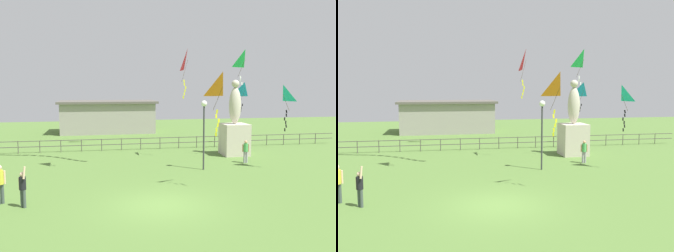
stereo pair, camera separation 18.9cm
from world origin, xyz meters
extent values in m
plane|color=#517533|center=(0.00, 0.00, 0.00)|extent=(80.00, 80.00, 0.00)
cube|color=beige|center=(7.34, 10.44, 1.16)|extent=(1.87, 1.87, 2.33)
ellipsoid|color=beige|center=(7.34, 10.44, 3.68)|extent=(0.90, 0.76, 2.70)
sphere|color=beige|center=(7.34, 10.44, 5.28)|extent=(0.56, 0.56, 0.56)
cylinder|color=#38383D|center=(3.69, 6.16, 1.95)|extent=(0.10, 0.10, 3.90)
sphere|color=white|center=(3.69, 6.16, 4.05)|extent=(0.36, 0.36, 0.36)
cylinder|color=#3F4C47|center=(-6.73, 1.57, 0.43)|extent=(0.15, 0.15, 0.87)
cylinder|color=beige|center=(-6.63, 1.65, 1.14)|extent=(0.10, 0.10, 0.58)
cylinder|color=#99999E|center=(6.93, 7.53, 0.38)|extent=(0.13, 0.13, 0.77)
cylinder|color=#99999E|center=(7.07, 7.50, 0.38)|extent=(0.13, 0.13, 0.77)
cylinder|color=#4CB259|center=(7.00, 7.52, 1.04)|extent=(0.28, 0.28, 0.54)
sphere|color=tan|center=(7.00, 7.52, 1.41)|extent=(0.21, 0.21, 0.21)
cylinder|color=tan|center=(6.82, 7.56, 1.01)|extent=(0.08, 0.08, 0.52)
cylinder|color=tan|center=(7.18, 7.48, 1.01)|extent=(0.08, 0.08, 0.52)
cylinder|color=#3F4C47|center=(-5.68, 0.79, 0.38)|extent=(0.13, 0.13, 0.77)
cylinder|color=#3F4C47|center=(-5.79, 0.89, 0.38)|extent=(0.13, 0.13, 0.77)
cylinder|color=black|center=(-5.74, 0.84, 1.04)|extent=(0.28, 0.28, 0.54)
sphere|color=beige|center=(-5.74, 0.84, 1.42)|extent=(0.21, 0.21, 0.21)
cylinder|color=beige|center=(-5.63, 0.68, 1.52)|extent=(0.17, 0.17, 0.52)
cylinder|color=beige|center=(-5.88, 0.96, 1.01)|extent=(0.08, 0.08, 0.52)
pyramid|color=#198CD1|center=(8.70, 11.98, 4.76)|extent=(1.31, 0.94, 1.13)
cylinder|color=#4C381E|center=(8.62, 12.29, 4.20)|extent=(0.18, 0.66, 1.13)
cube|color=black|center=(8.68, 12.33, 3.62)|extent=(0.09, 0.01, 0.20)
cube|color=black|center=(8.56, 12.27, 3.40)|extent=(0.08, 0.03, 0.20)
cube|color=black|center=(8.53, 12.25, 3.18)|extent=(0.10, 0.04, 0.20)
pyramid|color=#19B2B2|center=(8.25, 5.12, 4.60)|extent=(0.85, 0.94, 1.01)
cylinder|color=#4C381E|center=(8.54, 5.23, 4.10)|extent=(0.60, 0.23, 1.01)
cube|color=black|center=(8.60, 5.26, 3.57)|extent=(0.11, 0.05, 0.21)
cube|color=black|center=(8.60, 5.26, 3.35)|extent=(0.08, 0.05, 0.20)
cube|color=black|center=(8.45, 5.18, 3.13)|extent=(0.08, 0.02, 0.20)
cube|color=black|center=(8.56, 5.24, 2.91)|extent=(0.10, 0.04, 0.20)
cube|color=black|center=(8.61, 5.26, 2.69)|extent=(0.09, 0.05, 0.20)
cube|color=black|center=(8.50, 5.21, 2.47)|extent=(0.08, 0.03, 0.20)
pyramid|color=red|center=(3.54, 9.71, 6.89)|extent=(0.47, 1.09, 1.51)
cylinder|color=#4C381E|center=(3.33, 9.72, 6.14)|extent=(0.43, 0.03, 1.51)
cube|color=yellow|center=(3.29, 9.70, 5.44)|extent=(0.10, 0.02, 0.21)
cube|color=yellow|center=(3.32, 9.71, 5.22)|extent=(0.11, 0.02, 0.21)
cube|color=yellow|center=(3.42, 9.76, 5.00)|extent=(0.10, 0.02, 0.21)
cube|color=yellow|center=(3.37, 9.74, 4.78)|extent=(0.09, 0.02, 0.20)
cube|color=yellow|center=(3.31, 9.71, 4.56)|extent=(0.08, 0.01, 0.20)
cube|color=yellow|center=(3.24, 9.67, 4.34)|extent=(0.09, 0.03, 0.20)
pyramid|color=orange|center=(3.22, 1.51, 5.07)|extent=(1.03, 0.99, 1.17)
cylinder|color=#4C381E|center=(3.10, 1.88, 4.49)|extent=(0.25, 0.75, 1.18)
cube|color=yellow|center=(3.06, 1.86, 3.86)|extent=(0.09, 0.03, 0.20)
cube|color=yellow|center=(3.02, 1.83, 3.64)|extent=(0.09, 0.03, 0.20)
cube|color=yellow|center=(3.18, 1.91, 3.42)|extent=(0.09, 0.03, 0.20)
cube|color=yellow|center=(3.12, 1.89, 3.20)|extent=(0.11, 0.02, 0.21)
cube|color=yellow|center=(3.05, 1.85, 2.98)|extent=(0.10, 0.01, 0.20)
cube|color=yellow|center=(3.02, 1.83, 2.76)|extent=(0.10, 0.04, 0.20)
pyramid|color=#1EB759|center=(7.43, 8.93, 6.94)|extent=(1.12, 1.00, 1.22)
cylinder|color=#4C381E|center=(7.28, 9.22, 6.34)|extent=(0.32, 0.59, 1.22)
cube|color=white|center=(7.20, 9.18, 5.72)|extent=(0.09, 0.02, 0.20)
cube|color=white|center=(7.18, 9.17, 5.50)|extent=(0.10, 0.05, 0.20)
cube|color=white|center=(7.35, 9.26, 5.28)|extent=(0.09, 0.02, 0.20)
cylinder|color=#4C4742|center=(-8.62, 14.00, 0.47)|extent=(0.06, 0.06, 0.95)
cylinder|color=#4C4742|center=(-7.05, 14.00, 0.47)|extent=(0.06, 0.06, 0.95)
cylinder|color=#4C4742|center=(-5.49, 14.00, 0.47)|extent=(0.06, 0.06, 0.95)
cylinder|color=#4C4742|center=(-3.92, 14.00, 0.47)|extent=(0.06, 0.06, 0.95)
cylinder|color=#4C4742|center=(-2.37, 14.00, 0.47)|extent=(0.06, 0.06, 0.95)
cylinder|color=#4C4742|center=(-0.81, 14.00, 0.47)|extent=(0.06, 0.06, 0.95)
cylinder|color=#4C4742|center=(0.74, 14.00, 0.47)|extent=(0.06, 0.06, 0.95)
cylinder|color=#4C4742|center=(2.32, 14.00, 0.47)|extent=(0.06, 0.06, 0.95)
cylinder|color=#4C4742|center=(3.89, 14.00, 0.47)|extent=(0.06, 0.06, 0.95)
cylinder|color=#4C4742|center=(5.41, 14.00, 0.47)|extent=(0.06, 0.06, 0.95)
cylinder|color=#4C4742|center=(6.98, 14.00, 0.47)|extent=(0.06, 0.06, 0.95)
cylinder|color=#4C4742|center=(8.56, 14.00, 0.47)|extent=(0.06, 0.06, 0.95)
cylinder|color=#4C4742|center=(10.12, 14.00, 0.47)|extent=(0.06, 0.06, 0.95)
cylinder|color=#4C4742|center=(11.69, 14.00, 0.47)|extent=(0.06, 0.06, 0.95)
cylinder|color=#4C4742|center=(13.27, 14.00, 0.47)|extent=(0.06, 0.06, 0.95)
cylinder|color=#4C4742|center=(14.80, 14.00, 0.47)|extent=(0.06, 0.06, 0.95)
cylinder|color=#4C4742|center=(16.34, 14.00, 0.47)|extent=(0.06, 0.06, 0.95)
cube|color=#4C4742|center=(0.00, 14.00, 0.91)|extent=(36.00, 0.05, 0.05)
cube|color=#4C4742|center=(0.00, 14.00, 0.47)|extent=(36.00, 0.05, 0.05)
cube|color=gray|center=(-1.54, 26.00, 1.63)|extent=(9.99, 4.97, 3.25)
cube|color=#59544C|center=(-1.54, 26.00, 3.37)|extent=(10.59, 5.57, 0.24)
camera|label=1|loc=(-2.55, -14.80, 5.06)|focal=38.70mm
camera|label=2|loc=(-2.36, -14.84, 5.06)|focal=38.70mm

